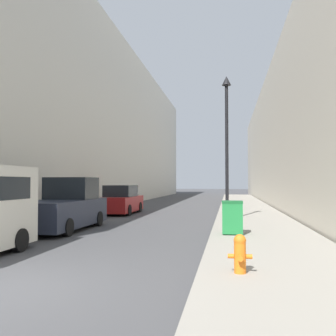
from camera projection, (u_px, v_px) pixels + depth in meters
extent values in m
cube|color=gray|center=(248.00, 211.00, 23.34)|extent=(3.63, 60.00, 0.15)
cube|color=beige|center=(65.00, 125.00, 34.03)|extent=(12.00, 60.00, 14.14)
cylinder|color=orange|center=(240.00, 258.00, 7.19)|extent=(0.23, 0.23, 0.58)
sphere|color=orange|center=(240.00, 240.00, 7.20)|extent=(0.24, 0.24, 0.24)
cylinder|color=orange|center=(240.00, 237.00, 7.20)|extent=(0.06, 0.06, 0.05)
cylinder|color=orange|center=(240.00, 258.00, 7.02)|extent=(0.11, 0.12, 0.11)
cylinder|color=orange|center=(231.00, 256.00, 7.22)|extent=(0.12, 0.09, 0.09)
cylinder|color=orange|center=(249.00, 257.00, 7.16)|extent=(0.12, 0.09, 0.09)
cube|color=#1E7538|center=(232.00, 218.00, 12.56)|extent=(0.67, 0.61, 1.01)
cube|color=#16572A|center=(232.00, 202.00, 12.58)|extent=(0.69, 0.63, 0.08)
cylinder|color=black|center=(224.00, 231.00, 12.85)|extent=(0.05, 0.16, 0.16)
cylinder|color=black|center=(241.00, 231.00, 12.75)|extent=(0.05, 0.16, 0.16)
cylinder|color=black|center=(227.00, 217.00, 17.23)|extent=(0.29, 0.29, 0.25)
cylinder|color=black|center=(227.00, 152.00, 17.35)|extent=(0.15, 0.15, 6.28)
cone|color=black|center=(226.00, 81.00, 17.48)|extent=(0.43, 0.43, 0.43)
cylinder|color=black|center=(19.00, 240.00, 10.21)|extent=(0.24, 0.64, 0.64)
cube|color=#232838|center=(62.00, 213.00, 14.80)|extent=(2.00, 5.04, 1.02)
cube|color=black|center=(72.00, 188.00, 15.71)|extent=(1.84, 1.61, 0.90)
cylinder|color=black|center=(58.00, 218.00, 16.48)|extent=(0.24, 0.64, 0.64)
cylinder|color=black|center=(98.00, 219.00, 16.18)|extent=(0.24, 0.64, 0.64)
cylinder|color=black|center=(19.00, 226.00, 13.39)|extent=(0.24, 0.64, 0.64)
cylinder|color=black|center=(67.00, 227.00, 13.10)|extent=(0.24, 0.64, 0.64)
cube|color=maroon|center=(121.00, 204.00, 22.51)|extent=(1.78, 4.35, 0.88)
cube|color=#1E2328|center=(121.00, 191.00, 22.54)|extent=(1.56, 2.26, 0.68)
cylinder|color=black|center=(114.00, 207.00, 23.92)|extent=(0.24, 0.64, 0.64)
cylinder|color=black|center=(139.00, 207.00, 23.66)|extent=(0.24, 0.64, 0.64)
cylinder|color=black|center=(101.00, 210.00, 21.35)|extent=(0.24, 0.64, 0.64)
cylinder|color=black|center=(128.00, 210.00, 21.09)|extent=(0.24, 0.64, 0.64)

